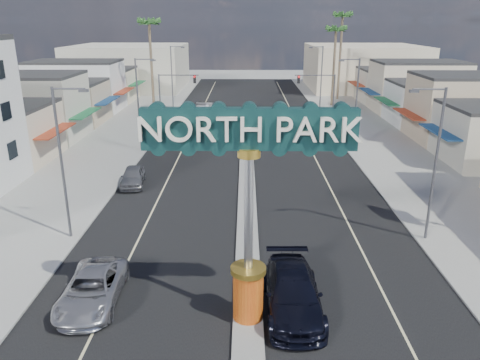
{
  "coord_description": "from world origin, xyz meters",
  "views": [
    {
      "loc": [
        -0.15,
        -15.34,
        12.41
      ],
      "look_at": [
        -0.43,
        9.38,
        3.93
      ],
      "focal_mm": 35.0,
      "sensor_mm": 36.0,
      "label": 1
    }
  ],
  "objects_px": {
    "palm_right_mid": "(336,33)",
    "palm_right_far": "(342,20)",
    "streetlight_l_near": "(64,157)",
    "traffic_signal_right": "(320,88)",
    "car_parked_left": "(133,176)",
    "car_parked_right": "(317,127)",
    "suv_right": "(293,293)",
    "streetlight_l_far": "(173,75)",
    "streetlight_r_near": "(433,158)",
    "city_bus": "(200,122)",
    "traffic_signal_left": "(174,88)",
    "streetlight_r_mid": "(355,100)",
    "palm_left_far": "(149,27)",
    "streetlight_r_far": "(320,75)",
    "gateway_sign": "(249,193)",
    "suv_left": "(92,289)",
    "streetlight_l_mid": "(140,100)"
  },
  "relations": [
    {
      "from": "suv_right",
      "to": "car_parked_left",
      "type": "height_order",
      "value": "suv_right"
    },
    {
      "from": "gateway_sign",
      "to": "streetlight_l_mid",
      "type": "height_order",
      "value": "gateway_sign"
    },
    {
      "from": "streetlight_r_far",
      "to": "car_parked_right",
      "type": "distance_m",
      "value": 15.5
    },
    {
      "from": "city_bus",
      "to": "car_parked_left",
      "type": "bearing_deg",
      "value": -98.68
    },
    {
      "from": "streetlight_r_near",
      "to": "city_bus",
      "type": "height_order",
      "value": "streetlight_r_near"
    },
    {
      "from": "streetlight_l_near",
      "to": "streetlight_r_mid",
      "type": "bearing_deg",
      "value": 43.79
    },
    {
      "from": "streetlight_r_near",
      "to": "streetlight_l_near",
      "type": "bearing_deg",
      "value": 180.0
    },
    {
      "from": "gateway_sign",
      "to": "streetlight_l_near",
      "type": "relative_size",
      "value": 1.02
    },
    {
      "from": "streetlight_l_far",
      "to": "palm_right_mid",
      "type": "bearing_deg",
      "value": 9.69
    },
    {
      "from": "gateway_sign",
      "to": "streetlight_l_near",
      "type": "xyz_separation_m",
      "value": [
        -10.43,
        8.02,
        -0.86
      ]
    },
    {
      "from": "city_bus",
      "to": "traffic_signal_left",
      "type": "bearing_deg",
      "value": 120.7
    },
    {
      "from": "streetlight_l_near",
      "to": "suv_right",
      "type": "xyz_separation_m",
      "value": [
        12.43,
        -7.23,
        -4.19
      ]
    },
    {
      "from": "streetlight_l_near",
      "to": "palm_right_far",
      "type": "relative_size",
      "value": 0.64
    },
    {
      "from": "traffic_signal_left",
      "to": "palm_left_far",
      "type": "bearing_deg",
      "value": 122.43
    },
    {
      "from": "streetlight_r_mid",
      "to": "car_parked_right",
      "type": "xyz_separation_m",
      "value": [
        -2.35,
        7.29,
        -4.28
      ]
    },
    {
      "from": "car_parked_left",
      "to": "car_parked_right",
      "type": "relative_size",
      "value": 0.9
    },
    {
      "from": "streetlight_l_near",
      "to": "suv_right",
      "type": "relative_size",
      "value": 1.5
    },
    {
      "from": "streetlight_l_near",
      "to": "palm_right_mid",
      "type": "bearing_deg",
      "value": 63.01
    },
    {
      "from": "streetlight_r_near",
      "to": "city_bus",
      "type": "relative_size",
      "value": 0.81
    },
    {
      "from": "streetlight_r_mid",
      "to": "palm_left_far",
      "type": "relative_size",
      "value": 0.69
    },
    {
      "from": "streetlight_l_near",
      "to": "palm_right_mid",
      "type": "distance_m",
      "value": 51.92
    },
    {
      "from": "streetlight_l_near",
      "to": "traffic_signal_right",
      "type": "bearing_deg",
      "value": 60.01
    },
    {
      "from": "gateway_sign",
      "to": "suv_right",
      "type": "height_order",
      "value": "gateway_sign"
    },
    {
      "from": "streetlight_r_far",
      "to": "palm_right_far",
      "type": "xyz_separation_m",
      "value": [
        4.57,
        10.0,
        7.32
      ]
    },
    {
      "from": "streetlight_r_mid",
      "to": "city_bus",
      "type": "bearing_deg",
      "value": 158.41
    },
    {
      "from": "streetlight_r_mid",
      "to": "suv_left",
      "type": "bearing_deg",
      "value": -123.26
    },
    {
      "from": "streetlight_r_mid",
      "to": "palm_right_far",
      "type": "xyz_separation_m",
      "value": [
        4.57,
        32.0,
        7.32
      ]
    },
    {
      "from": "suv_left",
      "to": "car_parked_right",
      "type": "height_order",
      "value": "car_parked_right"
    },
    {
      "from": "streetlight_r_near",
      "to": "palm_right_mid",
      "type": "relative_size",
      "value": 0.74
    },
    {
      "from": "gateway_sign",
      "to": "traffic_signal_left",
      "type": "xyz_separation_m",
      "value": [
        -9.18,
        42.02,
        -1.65
      ]
    },
    {
      "from": "palm_right_mid",
      "to": "palm_right_far",
      "type": "bearing_deg",
      "value": 71.57
    },
    {
      "from": "streetlight_l_mid",
      "to": "streetlight_l_near",
      "type": "bearing_deg",
      "value": -90.0
    },
    {
      "from": "streetlight_l_near",
      "to": "streetlight_l_mid",
      "type": "bearing_deg",
      "value": 90.0
    },
    {
      "from": "streetlight_l_mid",
      "to": "streetlight_r_far",
      "type": "bearing_deg",
      "value": 46.52
    },
    {
      "from": "suv_left",
      "to": "streetlight_l_near",
      "type": "bearing_deg",
      "value": 113.78
    },
    {
      "from": "suv_right",
      "to": "streetlight_l_far",
      "type": "bearing_deg",
      "value": 103.33
    },
    {
      "from": "car_parked_left",
      "to": "car_parked_right",
      "type": "xyz_separation_m",
      "value": [
        17.08,
        17.8,
        0.05
      ]
    },
    {
      "from": "gateway_sign",
      "to": "palm_left_far",
      "type": "xyz_separation_m",
      "value": [
        -13.0,
        48.02,
        5.57
      ]
    },
    {
      "from": "car_parked_right",
      "to": "city_bus",
      "type": "height_order",
      "value": "city_bus"
    },
    {
      "from": "streetlight_r_mid",
      "to": "traffic_signal_left",
      "type": "bearing_deg",
      "value": 144.5
    },
    {
      "from": "traffic_signal_left",
      "to": "streetlight_r_far",
      "type": "relative_size",
      "value": 0.67
    },
    {
      "from": "streetlight_l_near",
      "to": "streetlight_r_mid",
      "type": "height_order",
      "value": "same"
    },
    {
      "from": "traffic_signal_right",
      "to": "streetlight_r_near",
      "type": "height_order",
      "value": "streetlight_r_near"
    },
    {
      "from": "streetlight_l_near",
      "to": "streetlight_r_mid",
      "type": "distance_m",
      "value": 28.9
    },
    {
      "from": "car_parked_right",
      "to": "palm_right_mid",
      "type": "bearing_deg",
      "value": 78.16
    },
    {
      "from": "palm_right_far",
      "to": "car_parked_left",
      "type": "height_order",
      "value": "palm_right_far"
    },
    {
      "from": "streetlight_r_near",
      "to": "car_parked_right",
      "type": "distance_m",
      "value": 27.73
    },
    {
      "from": "streetlight_l_far",
      "to": "palm_right_far",
      "type": "bearing_deg",
      "value": 21.46
    },
    {
      "from": "streetlight_r_far",
      "to": "streetlight_l_far",
      "type": "bearing_deg",
      "value": 180.0
    },
    {
      "from": "city_bus",
      "to": "streetlight_r_mid",
      "type": "bearing_deg",
      "value": -17.65
    }
  ]
}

